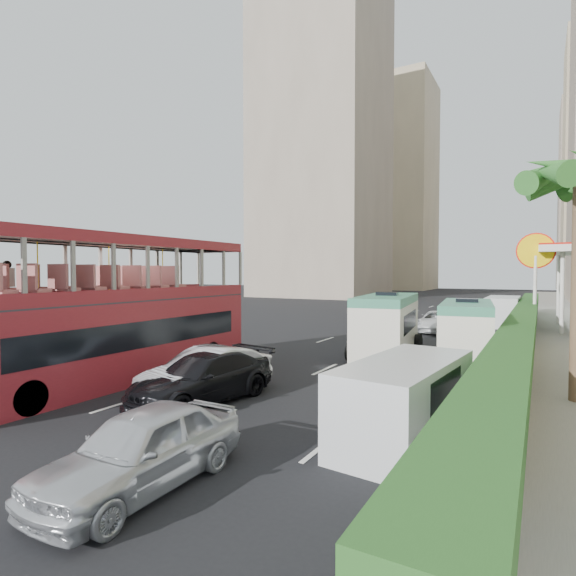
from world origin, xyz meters
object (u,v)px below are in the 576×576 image
Objects in this scene: van_asset at (437,332)px; car_silver_lane_a at (207,396)px; car_black at (203,401)px; panel_van_near at (405,401)px; panel_van_far at (503,311)px; minibus_far at (467,333)px; minibus_near at (387,326)px; car_silver_lane_b at (143,488)px; double_decker_bus at (121,308)px.

car_silver_lane_a is at bearing -101.54° from van_asset.
car_black is 1.06× the size of panel_van_near.
van_asset is at bearing -120.31° from panel_van_far.
minibus_far is 15.41m from panel_van_far.
panel_van_near is (3.46, -9.92, -0.47)m from minibus_near.
car_black is 0.83× the size of minibus_far.
car_silver_lane_a is 0.76× the size of minibus_far.
minibus_near is at bearing 89.60° from car_silver_lane_b.
car_silver_lane_b is 14.48m from minibus_near.
double_decker_bus is at bearing 141.44° from car_silver_lane_b.
car_silver_lane_b is 0.81× the size of panel_van_far.
minibus_far is (5.95, 9.72, 1.28)m from car_black.
minibus_near reaches higher than panel_van_near.
van_asset is at bearing 68.84° from double_decker_bus.
van_asset is 19.72m from panel_van_near.
minibus_far is at bearing 41.29° from double_decker_bus.
panel_van_near is at bearing -96.41° from minibus_far.
panel_van_near is (3.08, -19.46, 0.91)m from van_asset.
van_asset is (2.91, 19.33, 0.00)m from car_black.
double_decker_bus reaches higher than car_black.
panel_van_near is at bearing 6.69° from car_black.
minibus_far is 9.86m from panel_van_near.
minibus_near is (2.53, 9.79, 1.38)m from car_black.
minibus_near is 10.51m from panel_van_near.
double_decker_bus is at bearing -172.83° from car_silver_lane_a.
car_silver_lane_a is 11.17m from minibus_far.
car_silver_lane_a is at bearing 179.67° from panel_van_near.
minibus_far is at bearing 96.13° from panel_van_near.
van_asset is at bearing 80.52° from minibus_near.
car_silver_lane_b is at bearing -121.56° from panel_van_near.
minibus_near reaches higher than car_black.
panel_van_near is at bearing -4.79° from double_decker_bus.
car_silver_lane_b is 23.96m from van_asset.
van_asset is at bearing 89.92° from car_silver_lane_a.
panel_van_near is 25.26m from panel_van_far.
car_silver_lane_b is 14.80m from minibus_far.
double_decker_bus is at bearing 178.20° from car_black.
minibus_far is (3.04, -9.61, 1.28)m from van_asset.
double_decker_bus is 2.42× the size of panel_van_near.
panel_van_near is at bearing -82.82° from van_asset.
double_decker_bus reaches higher than minibus_near.
double_decker_bus reaches higher than car_silver_lane_b.
car_silver_lane_a reaches higher than car_black.
car_black is 11.47m from minibus_far.
panel_van_near is 0.89× the size of panel_van_far.
car_silver_lane_a is 0.93× the size of van_asset.
minibus_near is 3.42m from minibus_far.
car_silver_lane_b is 0.86× the size of car_black.
car_silver_lane_a is at bearing -130.96° from minibus_far.
car_black is (0.30, -0.56, 0.00)m from car_silver_lane_a.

